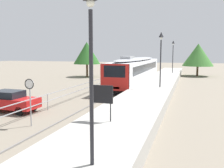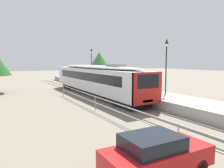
{
  "view_description": "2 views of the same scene",
  "coord_description": "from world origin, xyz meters",
  "px_view_note": "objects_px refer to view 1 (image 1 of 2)",
  "views": [
    {
      "loc": [
        6.73,
        -3.59,
        4.3
      ],
      "look_at": [
        0.4,
        16.25,
        1.6
      ],
      "focal_mm": 39.1,
      "sensor_mm": 36.0,
      "label": 1
    },
    {
      "loc": [
        -10.57,
        5.3,
        4.08
      ],
      "look_at": [
        -1.0,
        22.25,
        2.0
      ],
      "focal_mm": 34.0,
      "sensor_mm": 36.0,
      "label": 2
    }
  ],
  "objects_px": {
    "platform_lamp_mid_platform": "(161,49)",
    "speed_limit_sign": "(30,90)",
    "platform_lamp_far_end": "(173,50)",
    "parked_hatchback_red": "(11,101)",
    "commuter_train": "(137,69)",
    "platform_notice_board": "(101,95)",
    "platform_lamp_near_end": "(91,41)"
  },
  "relations": [
    {
      "from": "commuter_train",
      "to": "platform_lamp_far_end",
      "type": "xyz_separation_m",
      "value": [
        4.0,
        9.85,
        2.47
      ]
    },
    {
      "from": "platform_notice_board",
      "to": "platform_lamp_near_end",
      "type": "bearing_deg",
      "value": -73.21
    },
    {
      "from": "platform_lamp_mid_platform",
      "to": "parked_hatchback_red",
      "type": "relative_size",
      "value": 1.33
    },
    {
      "from": "platform_lamp_mid_platform",
      "to": "speed_limit_sign",
      "type": "height_order",
      "value": "platform_lamp_mid_platform"
    },
    {
      "from": "platform_lamp_near_end",
      "to": "platform_lamp_far_end",
      "type": "xyz_separation_m",
      "value": [
        0.0,
        35.13,
        0.0
      ]
    },
    {
      "from": "platform_lamp_near_end",
      "to": "platform_lamp_mid_platform",
      "type": "distance_m",
      "value": 17.56
    },
    {
      "from": "platform_lamp_far_end",
      "to": "parked_hatchback_red",
      "type": "relative_size",
      "value": 1.33
    },
    {
      "from": "platform_lamp_mid_platform",
      "to": "parked_hatchback_red",
      "type": "xyz_separation_m",
      "value": [
        -9.66,
        -9.69,
        -3.83
      ]
    },
    {
      "from": "platform_lamp_mid_platform",
      "to": "speed_limit_sign",
      "type": "bearing_deg",
      "value": -116.07
    },
    {
      "from": "commuter_train",
      "to": "speed_limit_sign",
      "type": "relative_size",
      "value": 7.2
    },
    {
      "from": "platform_lamp_mid_platform",
      "to": "platform_notice_board",
      "type": "relative_size",
      "value": 2.97
    },
    {
      "from": "platform_lamp_far_end",
      "to": "platform_notice_board",
      "type": "height_order",
      "value": "platform_lamp_far_end"
    },
    {
      "from": "commuter_train",
      "to": "speed_limit_sign",
      "type": "xyz_separation_m",
      "value": [
        -2.03,
        -20.04,
        -0.02
      ]
    },
    {
      "from": "platform_lamp_far_end",
      "to": "platform_notice_board",
      "type": "bearing_deg",
      "value": -92.62
    },
    {
      "from": "commuter_train",
      "to": "platform_lamp_near_end",
      "type": "bearing_deg",
      "value": -81.0
    },
    {
      "from": "platform_lamp_far_end",
      "to": "platform_lamp_near_end",
      "type": "bearing_deg",
      "value": -90.0
    },
    {
      "from": "platform_lamp_far_end",
      "to": "parked_hatchback_red",
      "type": "xyz_separation_m",
      "value": [
        -9.66,
        -27.26,
        -3.83
      ]
    },
    {
      "from": "platform_notice_board",
      "to": "commuter_train",
      "type": "bearing_deg",
      "value": 97.2
    },
    {
      "from": "platform_notice_board",
      "to": "speed_limit_sign",
      "type": "height_order",
      "value": "speed_limit_sign"
    },
    {
      "from": "commuter_train",
      "to": "platform_lamp_mid_platform",
      "type": "xyz_separation_m",
      "value": [
        4.0,
        -7.71,
        2.47
      ]
    },
    {
      "from": "commuter_train",
      "to": "platform_lamp_mid_platform",
      "type": "distance_m",
      "value": 9.03
    },
    {
      "from": "platform_notice_board",
      "to": "speed_limit_sign",
      "type": "relative_size",
      "value": 0.64
    },
    {
      "from": "platform_lamp_mid_platform",
      "to": "platform_lamp_far_end",
      "type": "height_order",
      "value": "same"
    },
    {
      "from": "platform_lamp_near_end",
      "to": "parked_hatchback_red",
      "type": "height_order",
      "value": "platform_lamp_near_end"
    },
    {
      "from": "platform_lamp_near_end",
      "to": "parked_hatchback_red",
      "type": "relative_size",
      "value": 1.33
    },
    {
      "from": "speed_limit_sign",
      "to": "platform_lamp_near_end",
      "type": "bearing_deg",
      "value": -40.98
    },
    {
      "from": "platform_notice_board",
      "to": "speed_limit_sign",
      "type": "xyz_separation_m",
      "value": [
        -4.63,
        0.61,
        -0.06
      ]
    },
    {
      "from": "platform_lamp_mid_platform",
      "to": "parked_hatchback_red",
      "type": "distance_m",
      "value": 14.21
    },
    {
      "from": "platform_notice_board",
      "to": "speed_limit_sign",
      "type": "bearing_deg",
      "value": 172.47
    },
    {
      "from": "parked_hatchback_red",
      "to": "speed_limit_sign",
      "type": "bearing_deg",
      "value": -35.94
    },
    {
      "from": "platform_notice_board",
      "to": "speed_limit_sign",
      "type": "distance_m",
      "value": 4.67
    },
    {
      "from": "platform_lamp_near_end",
      "to": "platform_notice_board",
      "type": "relative_size",
      "value": 2.97
    }
  ]
}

